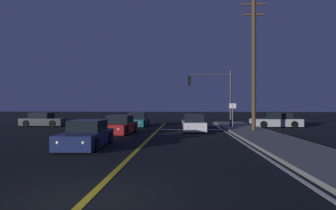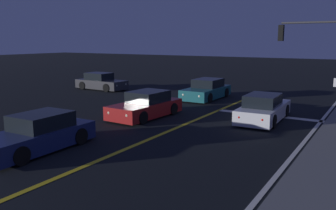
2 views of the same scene
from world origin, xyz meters
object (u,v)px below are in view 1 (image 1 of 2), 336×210
(car_far_approaching_teal, at_px, (137,120))
(utility_pole_right, at_px, (254,62))
(car_side_waiting_white, at_px, (193,124))
(car_following_oncoming_silver, at_px, (276,121))
(car_parked_curb_navy, at_px, (87,136))
(street_sign_corner, at_px, (233,112))
(traffic_signal_near_right, at_px, (214,89))
(car_mid_block_charcoal, at_px, (43,120))
(car_lead_oncoming_red, at_px, (119,126))

(car_far_approaching_teal, xyz_separation_m, utility_pole_right, (9.96, -5.15, 4.87))
(car_side_waiting_white, xyz_separation_m, utility_pole_right, (4.66, -0.53, 4.87))
(car_following_oncoming_silver, relative_size, car_side_waiting_white, 0.99)
(car_parked_curb_navy, distance_m, street_sign_corner, 13.26)
(car_side_waiting_white, height_order, utility_pole_right, utility_pole_right)
(traffic_signal_near_right, relative_size, street_sign_corner, 2.34)
(car_following_oncoming_silver, relative_size, car_far_approaching_teal, 1.02)
(street_sign_corner, bearing_deg, car_mid_block_charcoal, 168.77)
(car_far_approaching_teal, height_order, car_lead_oncoming_red, same)
(utility_pole_right, bearing_deg, car_mid_block_charcoal, 165.82)
(car_parked_curb_navy, xyz_separation_m, car_side_waiting_white, (5.58, 9.06, 0.00))
(car_side_waiting_white, height_order, traffic_signal_near_right, traffic_signal_near_right)
(car_far_approaching_teal, distance_m, traffic_signal_near_right, 8.00)
(car_parked_curb_navy, height_order, car_mid_block_charcoal, same)
(car_following_oncoming_silver, xyz_separation_m, utility_pole_right, (-3.28, -4.88, 4.87))
(car_far_approaching_teal, bearing_deg, car_side_waiting_white, 138.71)
(car_side_waiting_white, xyz_separation_m, street_sign_corner, (3.26, 0.78, 0.95))
(car_following_oncoming_silver, distance_m, car_far_approaching_teal, 13.24)
(car_mid_block_charcoal, distance_m, utility_pole_right, 20.44)
(car_following_oncoming_silver, distance_m, street_sign_corner, 5.96)
(car_parked_curb_navy, bearing_deg, street_sign_corner, -133.52)
(car_parked_curb_navy, bearing_deg, car_lead_oncoming_red, -92.43)
(car_following_oncoming_silver, relative_size, car_parked_curb_navy, 1.04)
(car_lead_oncoming_red, bearing_deg, car_parked_curb_navy, 92.01)
(car_following_oncoming_silver, bearing_deg, car_far_approaching_teal, 86.63)
(car_parked_curb_navy, height_order, car_side_waiting_white, same)
(car_following_oncoming_silver, distance_m, car_parked_curb_navy, 19.03)
(street_sign_corner, bearing_deg, utility_pole_right, -43.25)
(car_following_oncoming_silver, relative_size, car_mid_block_charcoal, 1.06)
(car_parked_curb_navy, distance_m, utility_pole_right, 14.19)
(car_following_oncoming_silver, bearing_deg, car_parked_curb_navy, 132.55)
(utility_pole_right, height_order, street_sign_corner, utility_pole_right)
(car_mid_block_charcoal, bearing_deg, car_side_waiting_white, 75.64)
(car_parked_curb_navy, distance_m, car_mid_block_charcoal, 16.13)
(car_side_waiting_white, height_order, street_sign_corner, street_sign_corner)
(car_lead_oncoming_red, relative_size, utility_pole_right, 0.42)
(car_far_approaching_teal, distance_m, car_mid_block_charcoal, 9.30)
(car_parked_curb_navy, height_order, street_sign_corner, street_sign_corner)
(car_lead_oncoming_red, relative_size, street_sign_corner, 1.93)
(car_side_waiting_white, xyz_separation_m, car_mid_block_charcoal, (-14.59, 4.33, -0.00))
(car_far_approaching_teal, bearing_deg, traffic_signal_near_right, 171.82)
(car_side_waiting_white, relative_size, street_sign_corner, 2.04)
(car_following_oncoming_silver, bearing_deg, street_sign_corner, 125.07)
(traffic_signal_near_right, bearing_deg, car_mid_block_charcoal, -2.56)
(car_parked_curb_navy, relative_size, car_lead_oncoming_red, 1.01)
(car_far_approaching_teal, bearing_deg, car_parked_curb_navy, 88.60)
(car_parked_curb_navy, height_order, car_lead_oncoming_red, same)
(car_lead_oncoming_red, relative_size, car_side_waiting_white, 0.95)
(utility_pole_right, bearing_deg, car_following_oncoming_silver, 56.09)
(car_far_approaching_teal, relative_size, utility_pole_right, 0.43)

